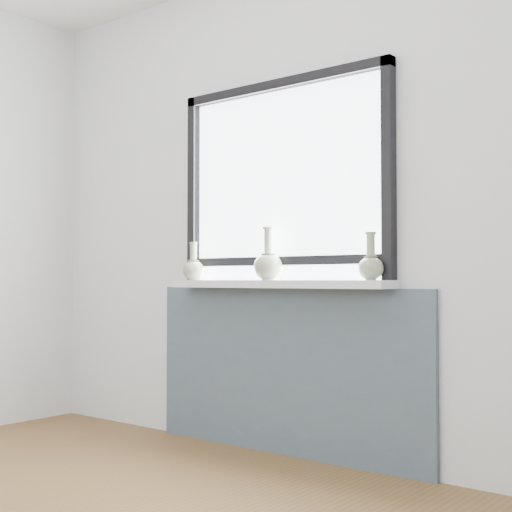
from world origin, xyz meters
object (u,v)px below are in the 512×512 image
Objects in this scene: vase_a at (193,268)px; vase_c at (371,265)px; windowsill at (275,284)px; vase_b at (268,264)px.

vase_a is 0.95× the size of vase_c.
windowsill is 0.57m from vase_c.
windowsill is 0.11m from vase_b.
vase_c is at bearing -0.07° from vase_b.
vase_b is at bearing 179.93° from vase_c.
vase_a is 0.78× the size of vase_b.
windowsill is at bearing 179.29° from vase_c.
vase_b is (-0.04, -0.01, 0.10)m from windowsill.
windowsill is 5.89× the size of vase_c.
vase_c is (1.12, 0.02, 0.00)m from vase_a.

